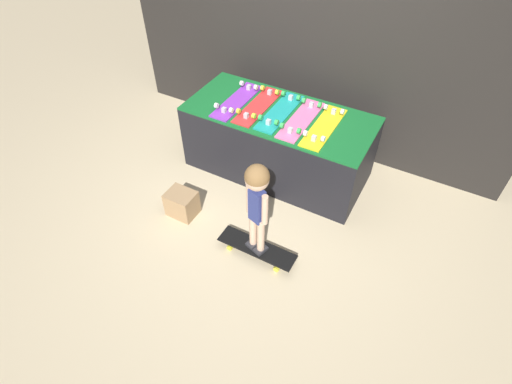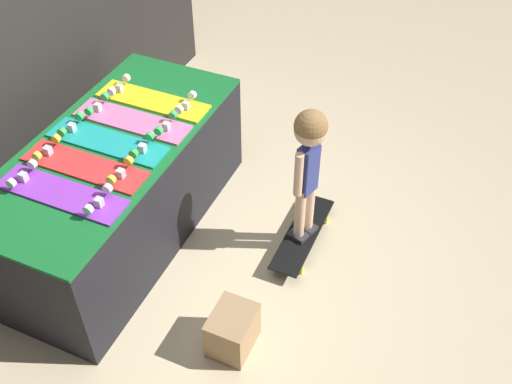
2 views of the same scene
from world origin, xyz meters
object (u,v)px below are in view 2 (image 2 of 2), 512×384
Objects in this scene: skateboard_red_on_rack at (84,165)px; skateboard_purple_on_rack at (61,192)px; skateboard_pink_on_rack at (132,120)px; storage_box at (232,330)px; skateboard_on_floor at (303,234)px; skateboard_yellow_on_rack at (153,100)px; skateboard_teal_on_rack at (107,141)px; child at (309,153)px.

skateboard_purple_on_rack is at bearing -174.78° from skateboard_red_on_rack.
skateboard_pink_on_rack is 2.68× the size of storage_box.
skateboard_red_on_rack reaches higher than skateboard_on_floor.
skateboard_purple_on_rack is 0.96m from skateboard_yellow_on_rack.
skateboard_red_on_rack and skateboard_teal_on_rack have the same top height.
skateboard_pink_on_rack is at bearing -1.43° from skateboard_red_on_rack.
skateboard_red_on_rack reaches higher than storage_box.
skateboard_purple_on_rack is 0.24m from skateboard_red_on_rack.
storage_box is (-0.90, 0.09, 0.06)m from skateboard_on_floor.
skateboard_pink_on_rack reaches higher than storage_box.
skateboard_red_on_rack is 1.46m from skateboard_on_floor.
skateboard_red_on_rack is (0.24, 0.02, 0.00)m from skateboard_purple_on_rack.
skateboard_yellow_on_rack is 1.32m from skateboard_on_floor.
skateboard_yellow_on_rack is at bearing 45.79° from storage_box.
skateboard_on_floor is at bearing -72.15° from skateboard_teal_on_rack.
skateboard_teal_on_rack and skateboard_pink_on_rack have the same top height.
storage_box is (-1.01, -1.04, -0.63)m from skateboard_yellow_on_rack.
skateboard_teal_on_rack reaches higher than skateboard_on_floor.
skateboard_pink_on_rack and skateboard_yellow_on_rack have the same top height.
skateboard_pink_on_rack is (0.72, 0.01, 0.00)m from skateboard_purple_on_rack.
skateboard_pink_on_rack is 1.00× the size of skateboard_yellow_on_rack.
skateboard_purple_on_rack is 1.03× the size of skateboard_on_floor.
skateboard_yellow_on_rack is 2.68× the size of storage_box.
skateboard_purple_on_rack reaches higher than storage_box.
child is (0.85, -1.12, 0.01)m from skateboard_purple_on_rack.
skateboard_purple_on_rack and skateboard_pink_on_rack have the same top height.
skateboard_on_floor is 0.76× the size of child.
skateboard_on_floor is (0.13, -1.13, -0.69)m from skateboard_pink_on_rack.
skateboard_teal_on_rack is 0.24m from skateboard_pink_on_rack.
skateboard_teal_on_rack is 0.48m from skateboard_yellow_on_rack.
skateboard_purple_on_rack is 2.68× the size of storage_box.
skateboard_red_on_rack is at bearing -177.85° from skateboard_teal_on_rack.
skateboard_on_floor is at bearing -83.50° from skateboard_pink_on_rack.
storage_box is at bearing -116.34° from skateboard_teal_on_rack.
child is (0.13, -1.13, 0.01)m from skateboard_pink_on_rack.
skateboard_red_on_rack is 0.48m from skateboard_pink_on_rack.
skateboard_on_floor is 0.90m from storage_box.
skateboard_purple_on_rack is at bearing 144.19° from child.
storage_box is (-0.90, 0.09, -0.63)m from child.
skateboard_pink_on_rack is at bearing 178.91° from skateboard_yellow_on_rack.
skateboard_on_floor is (0.61, -1.14, -0.69)m from skateboard_red_on_rack.
skateboard_pink_on_rack is at bearing -5.01° from skateboard_teal_on_rack.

